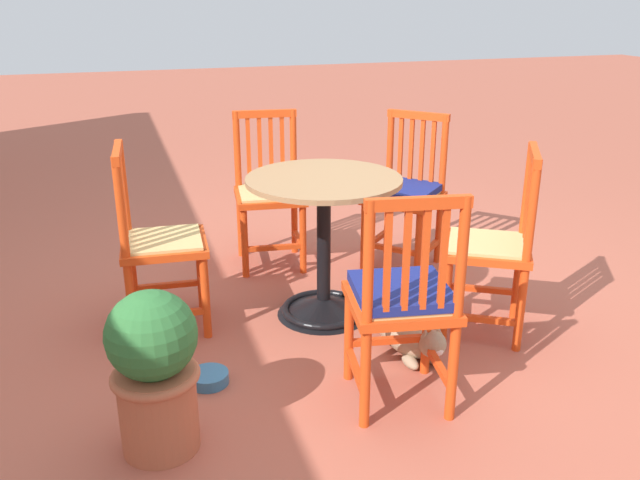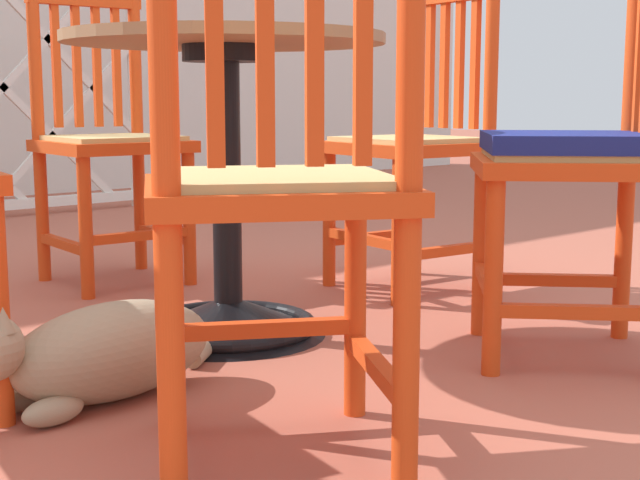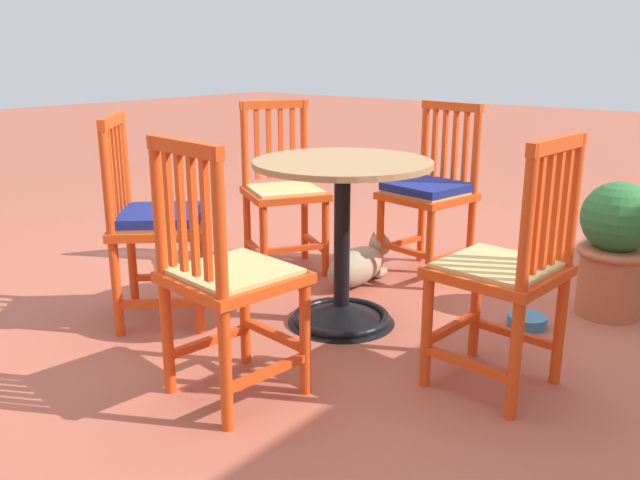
% 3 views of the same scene
% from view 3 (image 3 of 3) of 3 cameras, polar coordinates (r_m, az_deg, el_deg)
% --- Properties ---
extents(ground_plane, '(24.00, 24.00, 0.00)m').
position_cam_3_polar(ground_plane, '(3.18, 1.06, -5.71)').
color(ground_plane, '#AD5642').
extents(cafe_table, '(0.76, 0.76, 0.73)m').
position_cam_3_polar(cafe_table, '(2.92, 1.86, -1.85)').
color(cafe_table, black).
rests_on(cafe_table, ground_plane).
extents(orange_chair_by_planter, '(0.46, 0.46, 0.91)m').
position_cam_3_polar(orange_chair_by_planter, '(3.58, 9.35, 3.98)').
color(orange_chair_by_planter, '#D64214').
rests_on(orange_chair_by_planter, ground_plane).
extents(orange_chair_tucked_in, '(0.55, 0.55, 0.91)m').
position_cam_3_polar(orange_chair_tucked_in, '(3.62, -3.17, 4.10)').
color(orange_chair_tucked_in, '#D64214').
rests_on(orange_chair_tucked_in, ground_plane).
extents(orange_chair_facing_out, '(0.57, 0.57, 0.91)m').
position_cam_3_polar(orange_chair_facing_out, '(3.00, -13.89, 1.40)').
color(orange_chair_facing_out, '#D64214').
rests_on(orange_chair_facing_out, ground_plane).
extents(orange_chair_near_fence, '(0.45, 0.45, 0.91)m').
position_cam_3_polar(orange_chair_near_fence, '(2.27, -7.95, -3.30)').
color(orange_chair_near_fence, '#D64214').
rests_on(orange_chair_near_fence, ground_plane).
extents(orange_chair_at_corner, '(0.43, 0.43, 0.91)m').
position_cam_3_polar(orange_chair_at_corner, '(2.39, 15.56, -2.70)').
color(orange_chair_at_corner, '#D64214').
rests_on(orange_chair_at_corner, ground_plane).
extents(tabby_cat, '(0.71, 0.33, 0.23)m').
position_cam_3_polar(tabby_cat, '(3.49, 3.41, -2.13)').
color(tabby_cat, '#9E896B').
rests_on(tabby_cat, ground_plane).
extents(terracotta_planter, '(0.32, 0.32, 0.62)m').
position_cam_3_polar(terracotta_planter, '(3.27, 23.84, -0.46)').
color(terracotta_planter, '#B25B3D').
rests_on(terracotta_planter, ground_plane).
extents(pet_water_bowl, '(0.17, 0.17, 0.05)m').
position_cam_3_polar(pet_water_bowl, '(3.10, 17.27, -6.62)').
color(pet_water_bowl, teal).
rests_on(pet_water_bowl, ground_plane).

